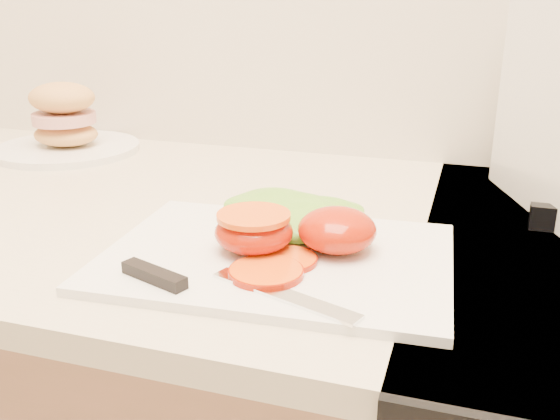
% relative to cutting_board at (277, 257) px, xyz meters
% --- Properties ---
extents(cutting_board, '(0.38, 0.28, 0.01)m').
position_rel_cutting_board_xyz_m(cutting_board, '(0.00, 0.00, 0.00)').
color(cutting_board, white).
rests_on(cutting_board, counter).
extents(tomato_half_dome, '(0.08, 0.08, 0.05)m').
position_rel_cutting_board_xyz_m(tomato_half_dome, '(0.06, 0.03, 0.03)').
color(tomato_half_dome, '#B72306').
rests_on(tomato_half_dome, cutting_board).
extents(tomato_half_cut, '(0.08, 0.08, 0.04)m').
position_rel_cutting_board_xyz_m(tomato_half_cut, '(-0.03, -0.00, 0.03)').
color(tomato_half_cut, '#B72306').
rests_on(tomato_half_cut, cutting_board).
extents(tomato_slice_0, '(0.07, 0.07, 0.01)m').
position_rel_cutting_board_xyz_m(tomato_slice_0, '(0.01, -0.05, 0.01)').
color(tomato_slice_0, '#F75D0A').
rests_on(tomato_slice_0, cutting_board).
extents(tomato_slice_1, '(0.06, 0.06, 0.01)m').
position_rel_cutting_board_xyz_m(tomato_slice_1, '(0.02, -0.02, 0.01)').
color(tomato_slice_1, '#F75D0A').
rests_on(tomato_slice_1, cutting_board).
extents(lettuce_leaf_0, '(0.19, 0.16, 0.03)m').
position_rel_cutting_board_xyz_m(lettuce_leaf_0, '(-0.02, 0.07, 0.02)').
color(lettuce_leaf_0, '#7CC133').
rests_on(lettuce_leaf_0, cutting_board).
extents(lettuce_leaf_1, '(0.15, 0.15, 0.03)m').
position_rel_cutting_board_xyz_m(lettuce_leaf_1, '(0.03, 0.08, 0.02)').
color(lettuce_leaf_1, '#7CC133').
rests_on(lettuce_leaf_1, cutting_board).
extents(knife, '(0.24, 0.07, 0.01)m').
position_rel_cutting_board_xyz_m(knife, '(-0.04, -0.10, 0.01)').
color(knife, silver).
rests_on(knife, cutting_board).
extents(sandwich_plate, '(0.25, 0.25, 0.12)m').
position_rel_cutting_board_xyz_m(sandwich_plate, '(-0.50, 0.33, 0.04)').
color(sandwich_plate, white).
rests_on(sandwich_plate, counter).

